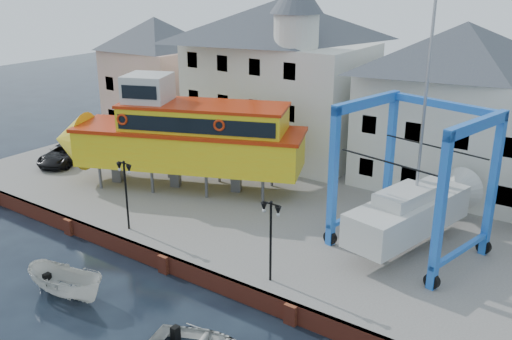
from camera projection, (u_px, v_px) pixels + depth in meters
The scene contains 12 objects.
ground at pixel (165, 272), 30.58m from camera, with size 140.00×140.00×0.00m, color black.
hardstanding at pixel (278, 199), 38.85m from camera, with size 44.00×22.00×1.00m, color slate.
quay_wall at pixel (166, 263), 30.50m from camera, with size 44.00×0.47×1.00m.
building_pink at pixel (157, 75), 52.17m from camera, with size 8.00×7.00×10.30m.
building_white_main at pixel (279, 76), 44.88m from camera, with size 14.00×8.30×14.00m.
building_white_right at pixel (458, 108), 38.00m from camera, with size 12.00×8.00×11.20m.
lamp_post_left at pixel (125, 178), 32.29m from camera, with size 1.12×0.32×4.20m.
lamp_post_right at pixel (271, 221), 26.82m from camera, with size 1.12×0.32×4.20m.
tour_boat at pixel (174, 136), 38.61m from camera, with size 18.08×10.81×7.77m.
travel_lift at pixel (419, 202), 30.73m from camera, with size 8.00×10.31×15.10m.
van at pixel (64, 154), 44.37m from camera, with size 2.37×5.13×1.43m, color black.
motorboat_a at pixel (68, 296), 28.31m from camera, with size 1.73×4.59×1.77m, color beige.
Camera 1 is at (19.64, -19.11, 15.44)m, focal length 40.00 mm.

